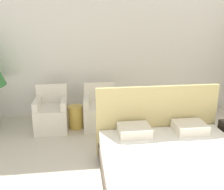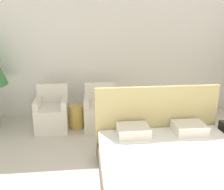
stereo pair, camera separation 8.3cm
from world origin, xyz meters
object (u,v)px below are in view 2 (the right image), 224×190
bed (178,175)px  armchair_near_window_left (52,115)px  side_table (77,117)px  armchair_near_window_right (100,113)px

bed → armchair_near_window_left: size_ratio=2.58×
bed → side_table: 2.50m
bed → armchair_near_window_left: 2.75m
bed → armchair_near_window_right: bearing=111.5°
bed → armchair_near_window_left: bearing=130.0°
armchair_near_window_right → armchair_near_window_left: bearing=-177.2°
bed → armchair_near_window_right: size_ratio=2.58×
armchair_near_window_right → side_table: (-0.47, 0.02, -0.06)m
bed → armchair_near_window_right: bed is taller
armchair_near_window_left → armchair_near_window_right: size_ratio=1.00×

